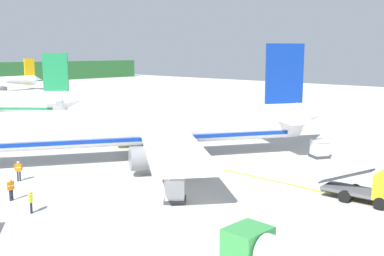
# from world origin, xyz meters

# --- Properties ---
(ground) EXTENTS (240.00, 320.00, 0.20)m
(ground) POSITION_xyz_m (0.00, 48.00, -0.10)
(ground) COLOR #B7B5AD
(airliner_foreground) EXTENTS (37.16, 31.58, 11.90)m
(airliner_foreground) POSITION_xyz_m (1.93, 21.97, 3.39)
(airliner_foreground) COLOR white
(airliner_foreground) RESTS_ON ground
(service_truck_baggage) EXTENTS (2.67, 6.22, 2.56)m
(service_truck_baggage) POSITION_xyz_m (4.40, -1.29, 1.19)
(service_truck_baggage) COLOR yellow
(service_truck_baggage) RESTS_ON ground
(cargo_container_near) EXTENTS (2.31, 2.31, 2.02)m
(cargo_container_near) POSITION_xyz_m (15.39, 8.96, 0.96)
(cargo_container_near) COLOR #333338
(cargo_container_near) RESTS_ON ground
(cargo_container_mid) EXTENTS (2.27, 2.27, 1.89)m
(cargo_container_mid) POSITION_xyz_m (-5.27, 9.80, 0.89)
(cargo_container_mid) COLOR #333338
(cargo_container_mid) RESTS_ON ground
(crew_marshaller) EXTENTS (0.62, 0.31, 1.68)m
(crew_marshaller) POSITION_xyz_m (-13.42, 18.91, 0.99)
(crew_marshaller) COLOR #191E33
(crew_marshaller) RESTS_ON ground
(crew_loader_right) EXTENTS (0.45, 0.53, 1.60)m
(crew_loader_right) POSITION_xyz_m (-13.72, 15.32, 0.94)
(crew_loader_right) COLOR #191E33
(crew_loader_right) RESTS_ON ground
(crew_supervisor) EXTENTS (0.57, 0.41, 1.76)m
(crew_supervisor) POSITION_xyz_m (-10.51, 23.53, 1.04)
(crew_supervisor) COLOR #191E33
(crew_supervisor) RESTS_ON ground
(apron_guide_line) EXTENTS (0.30, 60.00, 0.01)m
(apron_guide_line) POSITION_xyz_m (4.50, 17.27, 0.01)
(apron_guide_line) COLOR yellow
(apron_guide_line) RESTS_ON ground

